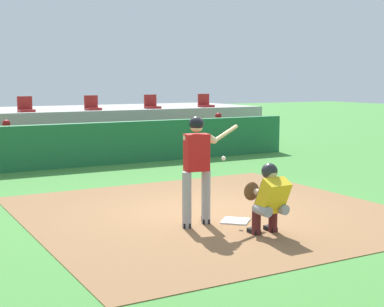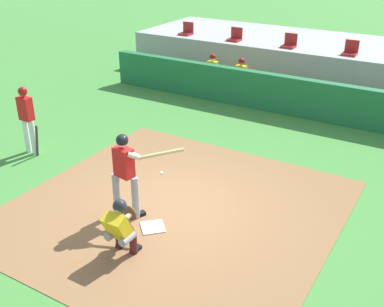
% 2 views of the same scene
% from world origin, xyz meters
% --- Properties ---
extents(ground_plane, '(80.00, 80.00, 0.00)m').
position_xyz_m(ground_plane, '(0.00, 0.00, 0.00)').
color(ground_plane, '#428438').
extents(dirt_infield, '(6.40, 6.40, 0.01)m').
position_xyz_m(dirt_infield, '(0.00, 0.00, 0.01)').
color(dirt_infield, olive).
rests_on(dirt_infield, ground).
extents(home_plate, '(0.62, 0.62, 0.02)m').
position_xyz_m(home_plate, '(0.00, -0.80, 0.02)').
color(home_plate, white).
rests_on(home_plate, dirt_infield).
extents(batter_at_plate, '(1.39, 0.65, 1.80)m').
position_xyz_m(batter_at_plate, '(-0.67, -0.69, 1.04)').
color(batter_at_plate, '#99999E').
rests_on(batter_at_plate, ground).
extents(catcher_crouched, '(0.48, 1.64, 1.13)m').
position_xyz_m(catcher_crouched, '(-0.01, -1.71, 0.61)').
color(catcher_crouched, gray).
rests_on(catcher_crouched, ground).
extents(on_deck_batter, '(0.58, 0.23, 1.79)m').
position_xyz_m(on_deck_batter, '(-4.66, 0.39, 1.02)').
color(on_deck_batter, silver).
rests_on(on_deck_batter, ground).
extents(dugout_wall, '(13.00, 0.30, 1.20)m').
position_xyz_m(dugout_wall, '(0.00, 6.50, 0.60)').
color(dugout_wall, '#1E6638').
rests_on(dugout_wall, ground).
extents(dugout_bench, '(11.80, 0.44, 0.45)m').
position_xyz_m(dugout_bench, '(0.00, 7.50, 0.23)').
color(dugout_bench, olive).
rests_on(dugout_bench, ground).
extents(dugout_player_0, '(0.49, 0.70, 1.30)m').
position_xyz_m(dugout_player_0, '(-3.18, 7.34, 0.67)').
color(dugout_player_0, '#939399').
rests_on(dugout_player_0, ground).
extents(dugout_player_1, '(0.49, 0.70, 1.30)m').
position_xyz_m(dugout_player_1, '(-2.06, 7.34, 0.67)').
color(dugout_player_1, '#939399').
rests_on(dugout_player_1, ground).
extents(stands_platform, '(15.00, 4.40, 1.40)m').
position_xyz_m(stands_platform, '(0.00, 10.90, 0.70)').
color(stands_platform, '#9E9E99').
rests_on(stands_platform, ground).
extents(stadium_seat_0, '(0.46, 0.46, 0.48)m').
position_xyz_m(stadium_seat_0, '(-5.42, 9.38, 1.53)').
color(stadium_seat_0, '#A51E1E').
rests_on(stadium_seat_0, stands_platform).
extents(stadium_seat_1, '(0.46, 0.46, 0.48)m').
position_xyz_m(stadium_seat_1, '(-3.25, 9.38, 1.53)').
color(stadium_seat_1, '#A51E1E').
rests_on(stadium_seat_1, stands_platform).
extents(stadium_seat_2, '(0.46, 0.46, 0.48)m').
position_xyz_m(stadium_seat_2, '(-1.08, 9.38, 1.53)').
color(stadium_seat_2, '#A51E1E').
rests_on(stadium_seat_2, stands_platform).
extents(stadium_seat_3, '(0.46, 0.46, 0.48)m').
position_xyz_m(stadium_seat_3, '(1.08, 9.38, 1.53)').
color(stadium_seat_3, '#A51E1E').
rests_on(stadium_seat_3, stands_platform).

